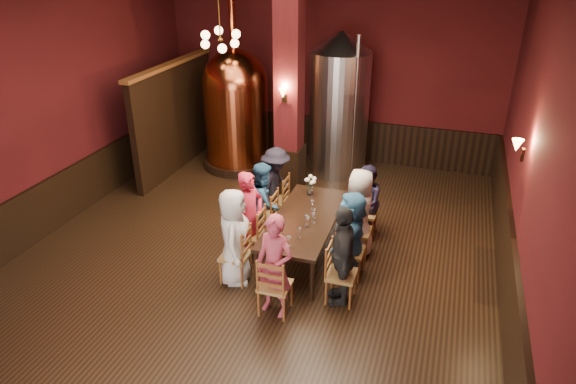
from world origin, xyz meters
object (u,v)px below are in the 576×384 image
(steel_vessel, at_px, (339,105))
(rose_vase, at_px, (310,182))
(person_2, at_px, (264,202))
(dining_table, at_px, (305,221))
(person_1, at_px, (250,217))
(person_0, at_px, (234,237))
(copper_kettle, at_px, (236,108))

(steel_vessel, relative_size, rose_vase, 8.56)
(person_2, relative_size, steel_vessel, 0.46)
(person_2, xyz_separation_m, rose_vase, (0.70, 0.53, 0.25))
(dining_table, height_order, steel_vessel, steel_vessel)
(person_1, relative_size, person_2, 1.07)
(rose_vase, bearing_deg, dining_table, -79.35)
(dining_table, height_order, person_2, person_2)
(person_2, height_order, rose_vase, person_2)
(steel_vessel, bearing_deg, person_0, -95.98)
(person_0, relative_size, steel_vessel, 0.49)
(person_0, bearing_deg, person_2, -14.66)
(person_0, distance_m, steel_vessel, 4.85)
(person_2, relative_size, rose_vase, 3.97)
(person_1, bearing_deg, steel_vessel, 12.17)
(person_0, height_order, person_2, person_0)
(person_0, height_order, copper_kettle, copper_kettle)
(copper_kettle, relative_size, rose_vase, 10.44)
(person_1, height_order, rose_vase, person_1)
(dining_table, bearing_deg, steel_vessel, 94.27)
(copper_kettle, height_order, steel_vessel, copper_kettle)
(person_2, bearing_deg, person_0, 167.35)
(person_1, bearing_deg, rose_vase, -10.67)
(person_2, bearing_deg, dining_table, -123.86)
(copper_kettle, height_order, rose_vase, copper_kettle)
(person_0, xyz_separation_m, person_2, (-0.02, 1.33, -0.05))
(dining_table, bearing_deg, person_2, 158.78)
(person_0, relative_size, person_2, 1.06)
(steel_vessel, bearing_deg, rose_vase, -86.50)
(dining_table, distance_m, person_1, 0.92)
(person_0, bearing_deg, rose_vase, -35.48)
(person_0, relative_size, person_1, 1.00)
(copper_kettle, relative_size, steel_vessel, 1.22)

